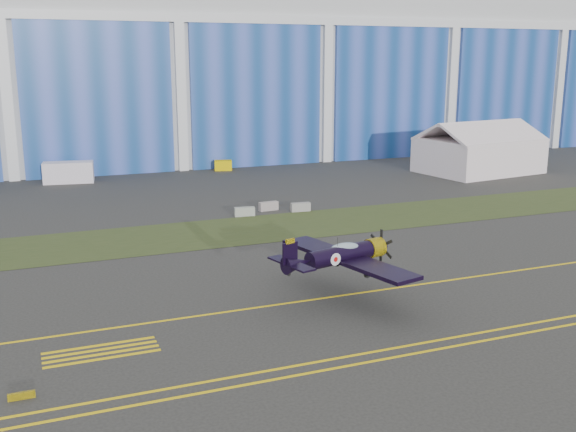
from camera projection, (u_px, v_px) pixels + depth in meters
name	position (u px, v px, depth m)	size (l,w,h in m)	color
ground	(339.00, 270.00, 49.64)	(260.00, 260.00, 0.00)	#343431
grass_median	(272.00, 227.00, 62.28)	(260.00, 10.00, 0.02)	#475128
hangar	(149.00, 60.00, 111.10)	(220.00, 45.70, 30.00)	silver
taxiway_centreline	(371.00, 291.00, 45.12)	(200.00, 0.20, 0.02)	yellow
edge_line_near	(456.00, 346.00, 36.53)	(80.00, 0.20, 0.02)	yellow
edge_line_far	(445.00, 339.00, 37.44)	(80.00, 0.20, 0.02)	yellow
hold_short_ladder	(101.00, 352.00, 35.78)	(6.00, 2.40, 0.02)	yellow
guard_board_left	(21.00, 396.00, 30.77)	(1.20, 0.15, 0.35)	yellow
warbird	(341.00, 255.00, 42.91)	(11.82, 13.25, 3.36)	black
tent	(479.00, 147.00, 91.86)	(16.66, 13.21, 7.08)	white
shipping_container	(68.00, 172.00, 84.54)	(6.05, 2.42, 2.62)	silver
tug	(223.00, 165.00, 94.15)	(2.38, 1.49, 1.39)	#E4C300
gse_box	(501.00, 152.00, 105.85)	(3.11, 1.66, 1.87)	#969F94
barrier_a	(245.00, 212.00, 66.65)	(2.00, 0.60, 0.90)	#969C92
barrier_b	(269.00, 206.00, 69.15)	(2.00, 0.60, 0.90)	#9D918E
barrier_c	(301.00, 207.00, 68.70)	(2.00, 0.60, 0.90)	gray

